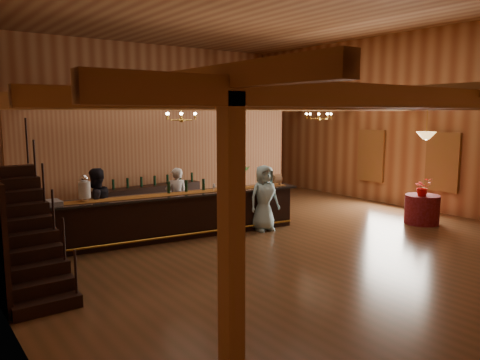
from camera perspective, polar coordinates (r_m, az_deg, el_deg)
floor at (r=11.96m, az=1.36°, el=-6.33°), size 14.00×14.00×0.00m
ceiling at (r=11.84m, az=1.46°, el=20.39°), size 14.00×14.00×0.00m
wall_back at (r=17.64m, az=-12.75°, el=7.19°), size 12.00×0.10×5.50m
wall_right at (r=15.97m, az=18.83°, el=6.87°), size 0.10×14.00×5.50m
beam_grid at (r=11.98m, az=-0.09°, el=9.35°), size 11.90×13.90×0.39m
support_posts at (r=11.27m, az=2.94°, el=1.05°), size 9.20×10.20×3.20m
partition_wall at (r=14.34m, az=-8.80°, el=2.30°), size 9.00×0.18×3.10m
window_right_front at (r=15.13m, az=23.48°, el=2.02°), size 0.12×1.05×1.75m
window_right_back at (r=16.58m, az=15.71°, el=2.88°), size 0.12×1.05×1.75m
staircase at (r=8.80m, az=-24.78°, el=-5.70°), size 1.00×2.80×2.00m
backroom_boxes at (r=16.34m, az=-11.33°, el=-0.66°), size 4.10×0.60×1.10m
tasting_bar at (r=11.43m, az=-7.56°, el=-4.28°), size 6.47×1.63×1.08m
beverage_dispenser at (r=10.76m, az=-18.44°, el=-1.01°), size 0.26×0.26×0.60m
glass_rack_tray at (r=10.59m, az=-22.38°, el=-2.65°), size 0.50×0.50×0.10m
raffle_drum at (r=12.52m, az=4.42°, el=0.12°), size 0.34×0.24×0.30m
bar_bottle_0 at (r=11.36m, az=-8.68°, el=-0.91°), size 0.07×0.07×0.30m
bar_bottle_1 at (r=11.52m, az=-6.58°, el=-0.74°), size 0.07×0.07×0.30m
bar_bottle_2 at (r=11.70m, az=-4.47°, el=-0.58°), size 0.07×0.07×0.30m
backbar_shelf at (r=13.69m, az=-11.07°, el=-2.63°), size 3.33×0.81×0.93m
round_table at (r=13.68m, az=21.30°, el=-3.35°), size 0.91×0.91×0.79m
chandelier_left at (r=11.44m, az=-7.16°, el=7.75°), size 0.80×0.80×0.43m
chandelier_right at (r=15.05m, az=9.57°, el=7.73°), size 0.80×0.80×0.45m
pendant_lamp at (r=13.44m, az=21.75°, el=5.07°), size 0.52×0.52×0.90m
bartender at (r=12.27m, az=-7.75°, el=-2.20°), size 0.64×0.49×1.60m
staff_second at (r=11.23m, az=-17.15°, el=-3.07°), size 1.02×0.90×1.75m
guest at (r=11.95m, az=2.97°, el=-2.20°), size 0.89×0.64×1.69m
floor_plant at (r=16.06m, az=0.25°, el=-0.41°), size 0.78×0.69×1.20m
table_flowers at (r=13.42m, az=21.36°, el=-0.79°), size 0.56×0.52×0.49m
table_vase at (r=13.56m, az=21.47°, el=-1.06°), size 0.19×0.19×0.33m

